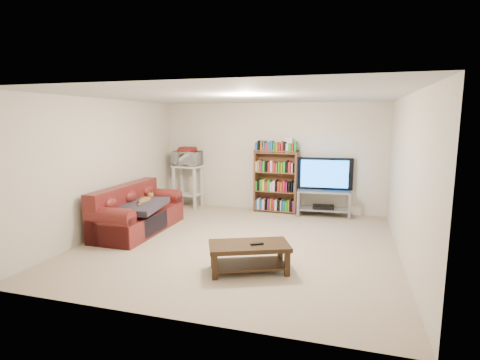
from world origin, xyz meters
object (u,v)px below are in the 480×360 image
(sofa, at_px, (136,215))
(tv_stand, at_px, (323,199))
(bookshelf, at_px, (276,180))
(coffee_table, at_px, (249,252))

(sofa, xyz_separation_m, tv_stand, (3.25, 2.09, 0.07))
(tv_stand, distance_m, bookshelf, 1.10)
(coffee_table, bearing_deg, sofa, 130.69)
(sofa, height_order, bookshelf, bookshelf)
(tv_stand, xyz_separation_m, bookshelf, (-1.04, 0.06, 0.34))
(sofa, distance_m, coffee_table, 2.79)
(sofa, relative_size, tv_stand, 1.73)
(tv_stand, bearing_deg, sofa, -151.57)
(sofa, bearing_deg, bookshelf, 44.28)
(sofa, xyz_separation_m, coffee_table, (2.50, -1.23, -0.03))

